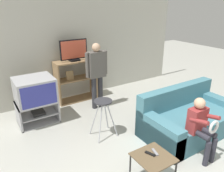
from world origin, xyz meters
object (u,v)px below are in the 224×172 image
Objects in this scene: television_flat at (74,51)px; couch at (188,119)px; person_standing_adult at (97,70)px; tv_stand at (38,112)px; remote_control_black at (150,154)px; folding_stool at (103,108)px; person_seated_child at (201,124)px; television_main at (35,90)px; media_shelf at (76,80)px; remote_control_white at (155,152)px; snack_table at (153,160)px.

couch is (1.19, -2.44, -0.98)m from television_flat.
television_flat reaches higher than person_standing_adult.
remote_control_black is at bearing -70.58° from tv_stand.
folding_stool is 1.28m from remote_control_black.
person_seated_child is (0.97, -1.30, 0.02)m from folding_stool.
folding_stool is at bearing -113.52° from person_standing_adult.
tv_stand is 0.51× the size of person_standing_adult.
folding_stool is at bearing 152.30° from couch.
remote_control_black is 0.15× the size of person_seated_child.
television_flat is 0.76m from person_standing_adult.
television_main reaches higher than couch.
media_shelf reaches higher than remote_control_white.
person_seated_child reaches higher than remote_control_white.
remote_control_white is at bearing -28.77° from remote_control_black.
person_seated_child is (1.00, 0.04, 0.20)m from snack_table.
television_main reaches higher than snack_table.
person_standing_adult is (0.42, 2.36, 0.47)m from remote_control_white.
tv_stand is 2.64m from snack_table.
remote_control_black reaches higher than snack_table.
snack_table is 0.08m from remote_control_black.
folding_stool is (0.89, -1.15, 0.33)m from tv_stand.
folding_stool is (-0.22, -1.70, -0.70)m from television_flat.
couch reaches higher than snack_table.
television_flat is 3.10m from remote_control_white.
folding_stool is at bearing 126.86° from person_seated_child.
television_main reaches higher than remote_control_black.
remote_control_white is 0.94m from person_seated_child.
remote_control_black is (-0.03, -1.28, -0.11)m from folding_stool.
couch is at bearing 51.50° from person_seated_child.
snack_table is at bearing -177.81° from person_seated_child.
television_flat is at bearing 116.05° from couch.
snack_table is 2.51m from person_standing_adult.
remote_control_black is (0.86, -2.43, 0.22)m from tv_stand.
folding_stool is 1.29m from remote_control_white.
television_flat is at bearing 85.42° from snack_table.
snack_table is 0.26× the size of couch.
couch is (1.37, 0.55, -0.17)m from remote_control_white.
couch is at bearing -63.95° from television_flat.
media_shelf is 2.75m from couch.
television_main is 1.54× the size of snack_table.
television_flat reaches higher than folding_stool.
media_shelf reaches higher than snack_table.
tv_stand is 1.61m from television_flat.
television_flat is 0.67× the size of person_seated_child.
couch is at bearing 37.50° from remote_control_white.
person_seated_child reaches higher than folding_stool.
television_main is 2.65m from snack_table.
tv_stand is at bearing -153.57° from television_flat.
couch reaches higher than remote_control_white.
remote_control_black is (-0.26, -3.01, -0.08)m from media_shelf.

